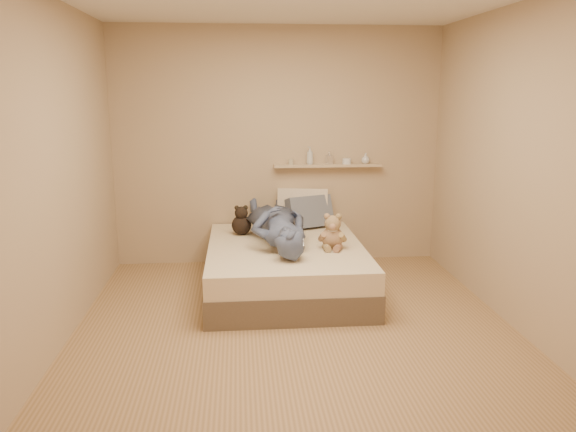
{
  "coord_description": "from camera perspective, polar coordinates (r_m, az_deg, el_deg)",
  "views": [
    {
      "loc": [
        -0.44,
        -4.29,
        1.91
      ],
      "look_at": [
        0.0,
        0.65,
        0.8
      ],
      "focal_mm": 35.0,
      "sensor_mm": 36.0,
      "label": 1
    }
  ],
  "objects": [
    {
      "name": "teddy_bear",
      "position": [
        5.29,
        4.54,
        -1.85
      ],
      "size": [
        0.28,
        0.28,
        0.35
      ],
      "color": "#9E7656",
      "rests_on": "bed"
    },
    {
      "name": "wall_shelf",
      "position": [
        6.26,
        4.07,
        5.14
      ],
      "size": [
        1.2,
        0.12,
        0.03
      ],
      "primitive_type": "cube",
      "color": "tan",
      "rests_on": "wall_back"
    },
    {
      "name": "room",
      "position": [
        4.36,
        0.76,
        4.57
      ],
      "size": [
        3.8,
        3.8,
        3.8
      ],
      "color": "#A27D53",
      "rests_on": "ground"
    },
    {
      "name": "game_console",
      "position": [
        4.89,
        0.54,
        -2.77
      ],
      "size": [
        0.19,
        0.09,
        0.06
      ],
      "color": "silver",
      "rests_on": "bed"
    },
    {
      "name": "bed",
      "position": [
        5.5,
        -0.26,
        -5.23
      ],
      "size": [
        1.5,
        1.9,
        0.45
      ],
      "color": "brown",
      "rests_on": "floor"
    },
    {
      "name": "person",
      "position": [
        5.52,
        -1.18,
        -0.73
      ],
      "size": [
        0.71,
        1.6,
        0.37
      ],
      "primitive_type": "imported",
      "rotation": [
        0.0,
        0.0,
        3.24
      ],
      "color": "#485172",
      "rests_on": "bed"
    },
    {
      "name": "pillow_grey",
      "position": [
        6.1,
        2.22,
        0.38
      ],
      "size": [
        0.55,
        0.41,
        0.37
      ],
      "primitive_type": "cube",
      "rotation": [
        -0.33,
        0.0,
        0.37
      ],
      "color": "slate",
      "rests_on": "bed"
    },
    {
      "name": "dark_plush",
      "position": [
        5.82,
        -4.76,
        -0.61
      ],
      "size": [
        0.2,
        0.2,
        0.31
      ],
      "color": "black",
      "rests_on": "bed"
    },
    {
      "name": "shelf_bottles",
      "position": [
        6.27,
        4.74,
        5.89
      ],
      "size": [
        0.93,
        0.13,
        0.2
      ],
      "color": "beige",
      "rests_on": "wall_shelf"
    },
    {
      "name": "pillow_cream",
      "position": [
        6.22,
        1.5,
        0.92
      ],
      "size": [
        0.58,
        0.34,
        0.43
      ],
      "primitive_type": "cube",
      "rotation": [
        -0.24,
        0.0,
        -0.17
      ],
      "color": "beige",
      "rests_on": "bed"
    }
  ]
}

